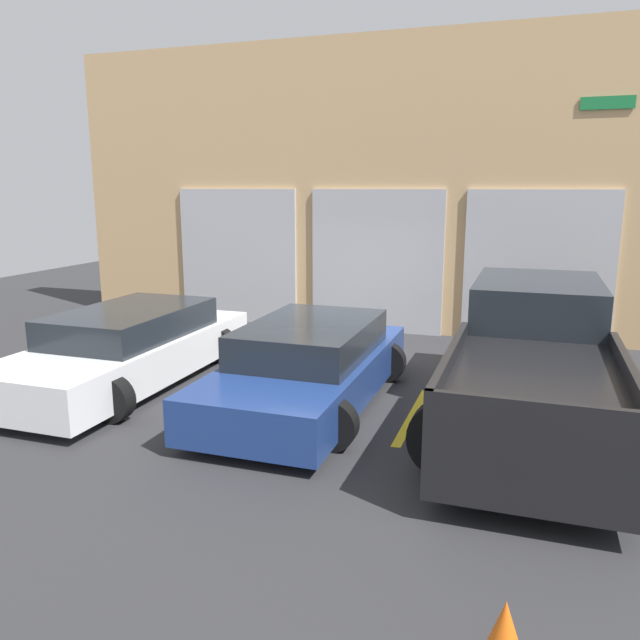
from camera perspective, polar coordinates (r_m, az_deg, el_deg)
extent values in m
plane|color=#2D2D30|center=(10.42, 2.20, -4.57)|extent=(28.00, 28.00, 0.00)
cube|color=tan|center=(13.18, 6.51, 11.92)|extent=(14.26, 0.60, 5.93)
cube|color=#ADADB2|center=(14.06, -7.52, 5.80)|extent=(2.76, 0.08, 2.94)
cube|color=#ADADB2|center=(12.98, 5.16, 5.33)|extent=(2.76, 0.08, 2.94)
cube|color=#ADADB2|center=(12.62, 19.30, 4.51)|extent=(2.76, 0.08, 2.94)
cube|color=#197238|center=(12.67, 24.81, 17.59)|extent=(0.90, 0.03, 0.22)
cube|color=black|center=(8.17, 18.91, -5.12)|extent=(1.85, 5.39, 0.85)
cube|color=#1E2328|center=(9.45, 19.25, 1.68)|extent=(1.70, 2.42, 0.61)
cube|color=black|center=(6.91, 11.81, -3.37)|extent=(0.08, 2.96, 0.18)
cube|color=black|center=(6.94, 26.46, -4.35)|extent=(0.08, 2.96, 0.18)
cube|color=black|center=(5.49, 19.13, -7.87)|extent=(1.85, 0.08, 0.18)
cylinder|color=black|center=(9.87, 14.14, -3.33)|extent=(0.85, 0.22, 0.85)
cylinder|color=black|center=(9.89, 23.58, -3.96)|extent=(0.85, 0.22, 0.85)
cylinder|color=black|center=(6.71, 11.63, -10.60)|extent=(0.85, 0.22, 0.85)
cylinder|color=black|center=(6.74, 25.75, -11.51)|extent=(0.85, 0.22, 0.85)
cube|color=white|center=(10.08, -17.12, -3.15)|extent=(1.78, 4.75, 0.59)
cube|color=#1E2328|center=(10.05, -16.90, -0.18)|extent=(1.57, 2.61, 0.43)
cylinder|color=black|center=(11.71, -16.00, -1.63)|extent=(0.61, 0.22, 0.61)
cylinder|color=black|center=(10.91, -9.22, -2.31)|extent=(0.61, 0.22, 0.61)
cylinder|color=black|center=(9.54, -26.10, -5.51)|extent=(0.61, 0.22, 0.61)
cylinder|color=black|center=(8.53, -18.55, -6.88)|extent=(0.61, 0.22, 0.61)
cube|color=navy|center=(8.72, -1.06, -5.06)|extent=(1.79, 4.47, 0.56)
cube|color=#1E2328|center=(8.69, -0.83, -1.66)|extent=(1.58, 2.46, 0.46)
cylinder|color=black|center=(10.27, -2.57, -3.06)|extent=(0.61, 0.22, 0.61)
cylinder|color=black|center=(9.82, 6.04, -3.82)|extent=(0.61, 0.22, 0.61)
cylinder|color=black|center=(7.87, -10.00, -8.02)|extent=(0.61, 0.22, 0.61)
cylinder|color=black|center=(7.28, 1.09, -9.52)|extent=(0.61, 0.22, 0.61)
cube|color=gold|center=(11.10, -23.21, -4.50)|extent=(0.12, 2.20, 0.01)
cube|color=gold|center=(9.43, -9.59, -6.52)|extent=(0.12, 2.20, 0.01)
cube|color=gold|center=(8.49, 8.48, -8.60)|extent=(0.12, 2.20, 0.01)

